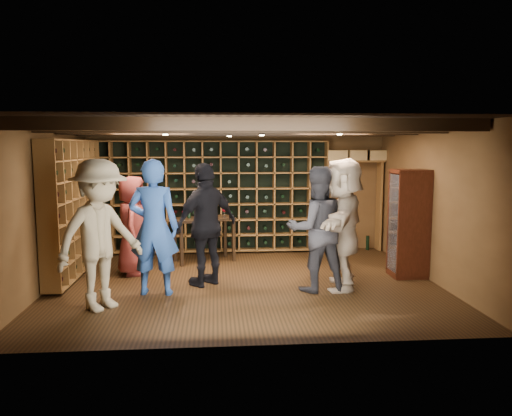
{
  "coord_description": "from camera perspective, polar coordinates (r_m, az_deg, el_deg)",
  "views": [
    {
      "loc": [
        -0.45,
        -7.69,
        2.16
      ],
      "look_at": [
        0.19,
        0.2,
        1.17
      ],
      "focal_mm": 35.0,
      "sensor_mm": 36.0,
      "label": 1
    }
  ],
  "objects": [
    {
      "name": "guest_woman_black",
      "position": [
        7.73,
        -5.68,
        -1.9
      ],
      "size": [
        1.16,
        1.07,
        1.91
      ],
      "primitive_type": "imported",
      "rotation": [
        0.0,
        0.0,
        3.82
      ],
      "color": "black",
      "rests_on": "ground"
    },
    {
      "name": "man_grey_suit",
      "position": [
        7.46,
        6.93,
        -2.42
      ],
      "size": [
        0.98,
        0.81,
        1.86
      ],
      "primitive_type": "imported",
      "rotation": [
        0.0,
        0.0,
        3.26
      ],
      "color": "black",
      "rests_on": "ground"
    },
    {
      "name": "guest_red_floral",
      "position": [
        8.63,
        -13.93,
        -1.96
      ],
      "size": [
        0.58,
        0.84,
        1.66
      ],
      "primitive_type": "imported",
      "rotation": [
        0.0,
        0.0,
        1.63
      ],
      "color": "maroon",
      "rests_on": "ground"
    },
    {
      "name": "guest_beige",
      "position": [
        7.67,
        9.89,
        -1.76
      ],
      "size": [
        1.05,
        1.93,
        1.98
      ],
      "primitive_type": "imported",
      "rotation": [
        0.0,
        0.0,
        4.44
      ],
      "color": "tan",
      "rests_on": "ground"
    },
    {
      "name": "wine_rack_left",
      "position": [
        8.89,
        -20.12,
        0.15
      ],
      "size": [
        0.3,
        2.65,
        2.2
      ],
      "color": "brown",
      "rests_on": "ground"
    },
    {
      "name": "crate_shelf",
      "position": [
        10.42,
        11.31,
        3.72
      ],
      "size": [
        1.2,
        0.32,
        2.07
      ],
      "color": "brown",
      "rests_on": "ground"
    },
    {
      "name": "display_cabinet",
      "position": [
        8.6,
        17.03,
        -1.93
      ],
      "size": [
        0.55,
        0.5,
        1.75
      ],
      "color": "#38140B",
      "rests_on": "ground"
    },
    {
      "name": "ground",
      "position": [
        8.0,
        -1.25,
        -8.56
      ],
      "size": [
        6.0,
        6.0,
        0.0
      ],
      "primitive_type": "plane",
      "color": "#321E0E",
      "rests_on": "ground"
    },
    {
      "name": "wine_rack_back",
      "position": [
        10.07,
        -5.04,
        1.33
      ],
      "size": [
        4.65,
        0.3,
        2.2
      ],
      "color": "brown",
      "rests_on": "ground"
    },
    {
      "name": "guest_khaki",
      "position": [
        6.87,
        -17.42,
        -2.98
      ],
      "size": [
        1.41,
        1.45,
        1.99
      ],
      "primitive_type": "imported",
      "rotation": [
        0.0,
        0.0,
        0.84
      ],
      "color": "gray",
      "rests_on": "ground"
    },
    {
      "name": "tasting_table",
      "position": [
        9.37,
        -5.98,
        -1.67
      ],
      "size": [
        1.22,
        0.89,
        1.11
      ],
      "rotation": [
        0.0,
        0.0,
        0.34
      ],
      "color": "black",
      "rests_on": "ground"
    },
    {
      "name": "man_blue_shirt",
      "position": [
        7.36,
        -11.6,
        -2.18
      ],
      "size": [
        0.76,
        0.54,
        1.98
      ],
      "primitive_type": "imported",
      "rotation": [
        0.0,
        0.0,
        3.05
      ],
      "color": "navy",
      "rests_on": "ground"
    },
    {
      "name": "room_shell",
      "position": [
        7.76,
        -1.32,
        9.03
      ],
      "size": [
        6.0,
        6.0,
        6.0
      ],
      "color": "brown",
      "rests_on": "ground"
    }
  ]
}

